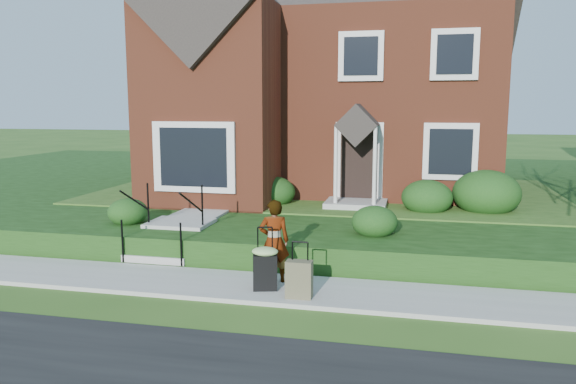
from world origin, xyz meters
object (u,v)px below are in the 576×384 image
(front_steps, at_px, (172,235))
(woman, at_px, (274,241))
(suitcase_black, at_px, (265,266))
(suitcase_olive, at_px, (299,279))

(front_steps, height_order, woman, woman)
(suitcase_black, bearing_deg, woman, 70.00)
(suitcase_black, bearing_deg, suitcase_olive, -37.08)
(front_steps, xyz_separation_m, suitcase_black, (2.69, -2.03, 0.04))
(front_steps, bearing_deg, woman, -29.66)
(woman, distance_m, suitcase_black, 0.58)
(front_steps, bearing_deg, suitcase_olive, -34.47)
(woman, relative_size, suitcase_black, 1.37)
(suitcase_black, distance_m, suitcase_olive, 0.73)
(woman, height_order, suitcase_black, woman)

